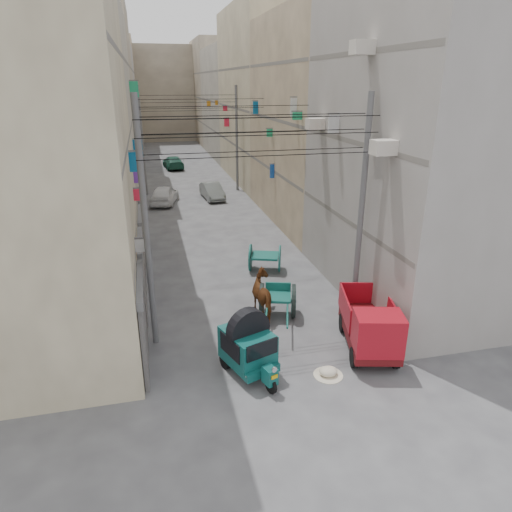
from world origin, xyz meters
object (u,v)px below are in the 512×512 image
object	(u,v)px
second_cart	(265,257)
distant_car_grey	(212,191)
mini_truck	(371,330)
auto_rickshaw	(248,345)
distant_car_green	(173,162)
distant_car_white	(164,194)
horse	(265,295)
feed_sack	(328,371)
tonga_cart	(278,300)

from	to	relation	value
second_cart	distant_car_grey	size ratio (longest dim) A/B	0.49
mini_truck	distant_car_grey	world-z (taller)	mini_truck
auto_rickshaw	distant_car_green	size ratio (longest dim) A/B	0.57
distant_car_white	distant_car_green	bearing A→B (deg)	-82.45
mini_truck	distant_car_white	bearing A→B (deg)	118.63
auto_rickshaw	mini_truck	size ratio (longest dim) A/B	0.68
horse	distant_car_white	size ratio (longest dim) A/B	0.50
feed_sack	second_cart	bearing A→B (deg)	88.82
tonga_cart	distant_car_green	bearing A→B (deg)	110.35
horse	distant_car_white	xyz separation A→B (m)	(-2.85, 17.93, -0.15)
distant_car_green	distant_car_grey	bearing A→B (deg)	92.94
distant_car_grey	feed_sack	bearing A→B (deg)	-95.00
mini_truck	horse	world-z (taller)	mini_truck
mini_truck	horse	bearing A→B (deg)	142.02
auto_rickshaw	horse	size ratio (longest dim) A/B	1.24
feed_sack	distant_car_white	bearing A→B (deg)	99.62
feed_sack	horse	world-z (taller)	horse
mini_truck	feed_sack	xyz separation A→B (m)	(-1.73, -0.77, -0.74)
horse	distant_car_grey	xyz separation A→B (m)	(0.68, 18.56, -0.23)
auto_rickshaw	feed_sack	bearing A→B (deg)	-37.32
tonga_cart	horse	size ratio (longest dim) A/B	1.56
second_cart	distant_car_grey	xyz separation A→B (m)	(-0.38, 14.40, -0.09)
feed_sack	auto_rickshaw	bearing A→B (deg)	162.44
auto_rickshaw	distant_car_grey	bearing A→B (deg)	64.80
mini_truck	distant_car_grey	bearing A→B (deg)	109.27
auto_rickshaw	distant_car_green	world-z (taller)	auto_rickshaw
horse	distant_car_grey	distance (m)	18.57
distant_car_grey	distant_car_white	bearing A→B (deg)	-175.51
auto_rickshaw	distant_car_green	xyz separation A→B (m)	(0.10, 35.48, -0.34)
auto_rickshaw	horse	bearing A→B (deg)	47.77
second_cart	distant_car_grey	distance (m)	14.40
mini_truck	distant_car_green	size ratio (longest dim) A/B	0.84
distant_car_green	tonga_cart	bearing A→B (deg)	87.63
second_cart	horse	size ratio (longest dim) A/B	0.92
distant_car_grey	horse	bearing A→B (deg)	-97.62
mini_truck	distant_car_grey	xyz separation A→B (m)	(-1.93, 21.92, -0.29)
auto_rickshaw	distant_car_white	size ratio (longest dim) A/B	0.61
auto_rickshaw	second_cart	size ratio (longest dim) A/B	1.35
auto_rickshaw	mini_truck	distance (m)	4.02
distant_car_white	distant_car_grey	bearing A→B (deg)	-156.23
tonga_cart	feed_sack	bearing A→B (deg)	-66.06
tonga_cart	second_cart	xyz separation A→B (m)	(0.63, 4.35, 0.01)
auto_rickshaw	distant_car_green	distance (m)	35.49
mini_truck	distant_car_green	xyz separation A→B (m)	(-3.92, 35.44, -0.27)
feed_sack	distant_car_grey	distance (m)	22.70
mini_truck	distant_car_green	bearing A→B (deg)	110.56
auto_rickshaw	second_cart	distance (m)	7.97
auto_rickshaw	distant_car_grey	xyz separation A→B (m)	(2.09, 21.97, -0.36)
auto_rickshaw	distant_car_white	xyz separation A→B (m)	(-1.44, 21.34, -0.29)
distant_car_white	distant_car_green	world-z (taller)	distant_car_white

